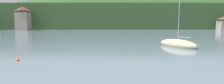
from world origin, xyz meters
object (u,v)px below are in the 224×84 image
(shore_building_central, at_px, (224,23))
(shore_building_westcentral, at_px, (23,19))
(mooring_buoy_near, at_px, (17,61))
(sailboat_mid_5, at_px, (178,44))

(shore_building_central, bearing_deg, shore_building_westcentral, 179.76)
(shore_building_westcentral, xyz_separation_m, mooring_buoy_near, (31.14, -71.75, -5.64))
(mooring_buoy_near, bearing_deg, shore_building_central, 45.68)
(shore_building_westcentral, bearing_deg, shore_building_central, -0.24)
(shore_building_westcentral, relative_size, shore_building_central, 1.65)
(mooring_buoy_near, bearing_deg, sailboat_mid_5, 26.37)
(mooring_buoy_near, bearing_deg, shore_building_westcentral, 113.46)
(shore_building_westcentral, distance_m, mooring_buoy_near, 78.42)
(sailboat_mid_5, bearing_deg, shore_building_central, -68.34)
(shore_building_westcentral, relative_size, mooring_buoy_near, 20.25)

